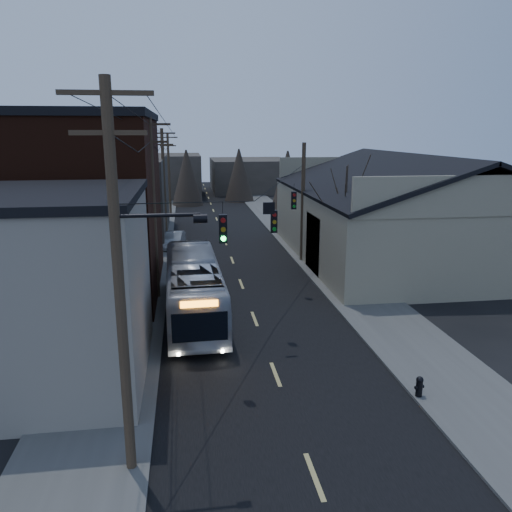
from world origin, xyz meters
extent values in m
cube|color=black|center=(0.00, 30.00, 0.01)|extent=(9.00, 110.00, 0.02)
cube|color=#474744|center=(-6.50, 30.00, 0.06)|extent=(4.00, 110.00, 0.12)
cube|color=#474744|center=(6.50, 30.00, 0.06)|extent=(4.00, 110.00, 0.12)
cube|color=gray|center=(-9.00, 9.00, 3.50)|extent=(8.00, 8.00, 7.00)
cube|color=black|center=(-10.00, 20.00, 5.00)|extent=(10.00, 12.00, 10.00)
cube|color=#332F29|center=(-9.50, 36.00, 3.50)|extent=(9.00, 14.00, 7.00)
cube|color=#7B7259|center=(13.00, 25.00, 2.50)|extent=(16.00, 20.00, 5.00)
cube|color=black|center=(9.00, 25.00, 6.30)|extent=(8.16, 20.60, 2.86)
cube|color=black|center=(17.00, 25.00, 6.30)|extent=(8.16, 20.60, 2.86)
cube|color=#332F29|center=(-6.00, 65.00, 3.00)|extent=(10.00, 12.00, 6.00)
cube|color=#332F29|center=(7.00, 70.00, 2.50)|extent=(12.00, 14.00, 5.00)
cone|color=black|center=(6.50, 20.00, 3.60)|extent=(0.40, 0.40, 7.20)
cylinder|color=#382B1E|center=(-5.00, 3.00, 5.25)|extent=(0.28, 0.28, 10.50)
cube|color=#382B1E|center=(-5.00, 3.00, 10.10)|extent=(2.20, 0.12, 0.12)
cylinder|color=#382B1E|center=(-5.00, 18.00, 5.00)|extent=(0.28, 0.28, 10.00)
cube|color=#382B1E|center=(-5.00, 18.00, 9.60)|extent=(2.20, 0.12, 0.12)
cylinder|color=#382B1E|center=(-5.00, 33.00, 4.75)|extent=(0.28, 0.28, 9.50)
cube|color=#382B1E|center=(-5.00, 33.00, 9.10)|extent=(2.20, 0.12, 0.12)
cylinder|color=#382B1E|center=(-5.00, 48.00, 4.50)|extent=(0.28, 0.28, 9.00)
cube|color=#382B1E|center=(-5.00, 48.00, 8.60)|extent=(2.20, 0.12, 0.12)
cylinder|color=#382B1E|center=(5.00, 25.00, 4.25)|extent=(0.28, 0.28, 8.50)
cube|color=black|center=(-2.00, 7.50, 5.95)|extent=(0.28, 0.20, 1.00)
cube|color=black|center=(0.60, 12.00, 5.35)|extent=(0.28, 0.20, 1.00)
cube|color=black|center=(2.80, 18.00, 5.45)|extent=(0.28, 0.20, 1.00)
imported|color=#A9ACB5|center=(-3.00, 14.85, 1.55)|extent=(2.89, 11.19, 3.10)
imported|color=#95999C|center=(-4.30, 30.72, 0.65)|extent=(1.89, 4.09, 1.30)
cylinder|color=black|center=(4.70, 5.49, 0.42)|extent=(0.24, 0.24, 0.59)
sphere|color=black|center=(4.70, 5.49, 0.74)|extent=(0.26, 0.26, 0.26)
cylinder|color=black|center=(4.70, 5.49, 0.47)|extent=(0.36, 0.18, 0.12)
camera|label=1|loc=(-3.25, -9.49, 9.22)|focal=35.00mm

